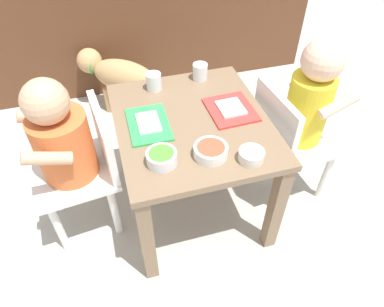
# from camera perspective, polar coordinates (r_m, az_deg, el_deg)

# --- Properties ---
(ground_plane) EXTENTS (7.00, 7.00, 0.00)m
(ground_plane) POSITION_cam_1_polar(r_m,az_deg,el_deg) (1.51, 0.00, -7.82)
(ground_plane) COLOR #B2ADA3
(dining_table) EXTENTS (0.51, 0.59, 0.44)m
(dining_table) POSITION_cam_1_polar(r_m,az_deg,el_deg) (1.25, 0.00, 2.48)
(dining_table) COLOR #7A6047
(dining_table) RESTS_ON ground
(seated_child_left) EXTENTS (0.31, 0.31, 0.66)m
(seated_child_left) POSITION_cam_1_polar(r_m,az_deg,el_deg) (1.22, -19.58, 1.47)
(seated_child_left) COLOR white
(seated_child_left) RESTS_ON ground
(seated_child_right) EXTENTS (0.30, 0.30, 0.68)m
(seated_child_right) POSITION_cam_1_polar(r_m,az_deg,el_deg) (1.34, 17.77, 7.07)
(seated_child_right) COLOR white
(seated_child_right) RESTS_ON ground
(dog) EXTENTS (0.41, 0.38, 0.32)m
(dog) POSITION_cam_1_polar(r_m,az_deg,el_deg) (1.90, -11.75, 12.29)
(dog) COLOR tan
(dog) RESTS_ON ground
(food_tray_left) EXTENTS (0.13, 0.20, 0.02)m
(food_tray_left) POSITION_cam_1_polar(r_m,az_deg,el_deg) (1.18, -7.02, 4.76)
(food_tray_left) COLOR green
(food_tray_left) RESTS_ON dining_table
(food_tray_right) EXTENTS (0.16, 0.18, 0.02)m
(food_tray_right) POSITION_cam_1_polar(r_m,az_deg,el_deg) (1.24, 6.27, 7.12)
(food_tray_right) COLOR red
(food_tray_right) RESTS_ON dining_table
(water_cup_left) EXTENTS (0.06, 0.06, 0.06)m
(water_cup_left) POSITION_cam_1_polar(r_m,az_deg,el_deg) (1.39, 1.31, 12.92)
(water_cup_left) COLOR white
(water_cup_left) RESTS_ON dining_table
(water_cup_right) EXTENTS (0.06, 0.06, 0.06)m
(water_cup_right) POSITION_cam_1_polar(r_m,az_deg,el_deg) (1.34, -6.16, 11.33)
(water_cup_right) COLOR white
(water_cup_right) RESTS_ON dining_table
(veggie_bowl_far) EXTENTS (0.10, 0.10, 0.03)m
(veggie_bowl_far) POSITION_cam_1_polar(r_m,az_deg,el_deg) (1.06, 3.03, 0.44)
(veggie_bowl_far) COLOR white
(veggie_bowl_far) RESTS_ON dining_table
(cereal_bowl_left_side) EXTENTS (0.09, 0.09, 0.04)m
(cereal_bowl_left_side) POSITION_cam_1_polar(r_m,az_deg,el_deg) (1.04, -4.91, -0.63)
(cereal_bowl_left_side) COLOR white
(cereal_bowl_left_side) RESTS_ON dining_table
(cereal_bowl_right_side) EXTENTS (0.08, 0.08, 0.03)m
(cereal_bowl_right_side) POSITION_cam_1_polar(r_m,az_deg,el_deg) (1.06, 9.54, -0.27)
(cereal_bowl_right_side) COLOR silver
(cereal_bowl_right_side) RESTS_ON dining_table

